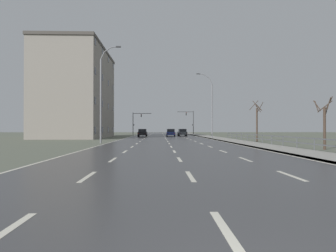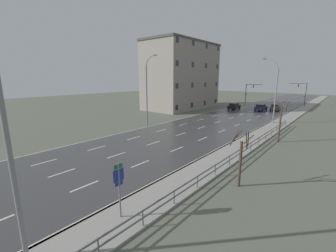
# 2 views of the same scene
# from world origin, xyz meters

# --- Properties ---
(ground_plane) EXTENTS (160.00, 160.00, 0.12)m
(ground_plane) POSITION_xyz_m (0.00, 48.00, -0.06)
(ground_plane) COLOR #5B6051
(road_asphalt_strip) EXTENTS (14.00, 120.00, 0.03)m
(road_asphalt_strip) POSITION_xyz_m (0.00, 59.99, 0.01)
(road_asphalt_strip) COLOR #3D3D3F
(road_asphalt_strip) RESTS_ON ground
(sidewalk_right) EXTENTS (3.00, 120.00, 0.12)m
(sidewalk_right) POSITION_xyz_m (8.43, 60.00, 0.06)
(sidewalk_right) COLOR gray
(sidewalk_right) RESTS_ON ground
(guardrail) EXTENTS (0.07, 39.01, 1.00)m
(guardrail) POSITION_xyz_m (9.85, 24.11, 0.71)
(guardrail) COLOR #515459
(guardrail) RESTS_ON ground
(street_lamp_foreground) EXTENTS (2.48, 0.24, 10.83)m
(street_lamp_foreground) POSITION_xyz_m (7.45, 7.81, 5.30)
(street_lamp_foreground) COLOR slate
(street_lamp_foreground) RESTS_ON ground
(street_lamp_midground) EXTENTS (2.68, 0.24, 10.75)m
(street_lamp_midground) POSITION_xyz_m (7.42, 45.00, 5.24)
(street_lamp_midground) COLOR slate
(street_lamp_midground) RESTS_ON ground
(street_lamp_left_bank) EXTENTS (2.33, 0.24, 10.93)m
(street_lamp_left_bank) POSITION_xyz_m (-7.47, 30.12, 5.37)
(street_lamp_left_bank) COLOR slate
(street_lamp_left_bank) RESTS_ON ground
(highway_sign) EXTENTS (0.09, 0.68, 3.23)m
(highway_sign) POSITION_xyz_m (8.39, 12.14, 2.07)
(highway_sign) COLOR slate
(highway_sign) RESTS_ON ground
(traffic_signal_right) EXTENTS (4.32, 0.36, 6.32)m
(traffic_signal_right) POSITION_xyz_m (7.19, 73.91, 4.07)
(traffic_signal_right) COLOR #38383A
(traffic_signal_right) RESTS_ON ground
(traffic_signal_left) EXTENTS (4.82, 0.36, 5.83)m
(traffic_signal_left) POSITION_xyz_m (-7.03, 73.30, 3.83)
(traffic_signal_left) COLOR #38383A
(traffic_signal_left) RESTS_ON ground
(car_near_right) EXTENTS (1.96, 4.16, 1.57)m
(car_near_right) POSITION_xyz_m (1.35, 58.63, 0.80)
(car_near_right) COLOR navy
(car_near_right) RESTS_ON ground
(car_mid_centre) EXTENTS (1.93, 4.15, 1.57)m
(car_mid_centre) POSITION_xyz_m (3.97, 61.16, 0.80)
(car_mid_centre) COLOR #474C51
(car_mid_centre) RESTS_ON ground
(car_near_left) EXTENTS (1.86, 4.11, 1.57)m
(car_near_left) POSITION_xyz_m (-4.49, 56.95, 0.80)
(car_near_left) COLOR black
(car_near_left) RESTS_ON ground
(brick_building) EXTENTS (10.42, 20.12, 16.09)m
(brick_building) POSITION_xyz_m (-15.99, 50.87, 8.06)
(brick_building) COLOR gray
(brick_building) RESTS_ON ground
(bare_tree_near) EXTENTS (1.48, 1.35, 4.18)m
(bare_tree_near) POSITION_xyz_m (11.89, 19.92, 2.04)
(bare_tree_near) COLOR #423328
(bare_tree_near) RESTS_ON ground
(bare_tree_mid) EXTENTS (1.56, 1.53, 5.26)m
(bare_tree_mid) POSITION_xyz_m (11.19, 33.63, 2.52)
(bare_tree_mid) COLOR #423328
(bare_tree_mid) RESTS_ON ground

